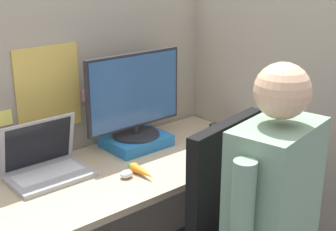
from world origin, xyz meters
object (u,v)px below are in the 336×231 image
object	(u,v)px
stapler	(223,132)
laptop	(46,166)
carrot_toy	(143,172)
person	(282,231)
paper_box	(136,141)
monitor	(135,96)

from	to	relation	value
stapler	laptop	bearing A→B (deg)	169.49
carrot_toy	stapler	bearing A→B (deg)	9.18
laptop	carrot_toy	world-z (taller)	laptop
carrot_toy	person	xyz separation A→B (m)	(0.06, -0.67, 0.01)
paper_box	carrot_toy	bearing A→B (deg)	-122.31
stapler	person	bearing A→B (deg)	-125.53
monitor	person	bearing A→B (deg)	-97.41
monitor	person	size ratio (longest dim) A/B	0.40
stapler	paper_box	bearing A→B (deg)	155.51
monitor	carrot_toy	size ratio (longest dim) A/B	3.28
monitor	carrot_toy	world-z (taller)	monitor
laptop	person	world-z (taller)	person
monitor	carrot_toy	xyz separation A→B (m)	(-0.18, -0.29, -0.24)
stapler	monitor	bearing A→B (deg)	155.21
laptop	stapler	distance (m)	0.93
stapler	person	distance (m)	0.94
paper_box	laptop	size ratio (longest dim) A/B	0.89
carrot_toy	person	size ratio (longest dim) A/B	0.12
person	paper_box	bearing A→B (deg)	82.57
carrot_toy	laptop	bearing A→B (deg)	138.89
monitor	stapler	bearing A→B (deg)	-24.79
paper_box	laptop	distance (m)	0.49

